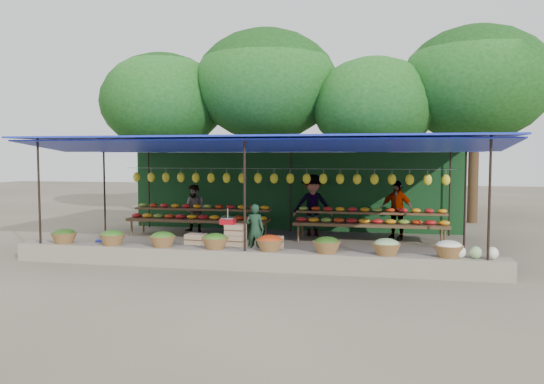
% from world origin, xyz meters
% --- Properties ---
extents(ground, '(60.00, 60.00, 0.00)m').
position_xyz_m(ground, '(0.00, 0.00, 0.00)').
color(ground, brown).
rests_on(ground, ground).
extents(stone_curb, '(10.60, 0.55, 0.40)m').
position_xyz_m(stone_curb, '(0.00, -2.75, 0.20)').
color(stone_curb, gray).
rests_on(stone_curb, ground).
extents(stall_canopy, '(10.80, 6.60, 2.82)m').
position_xyz_m(stall_canopy, '(-0.00, 0.07, 2.67)').
color(stall_canopy, black).
rests_on(stall_canopy, ground).
extents(produce_baskets, '(8.98, 0.58, 0.34)m').
position_xyz_m(produce_baskets, '(-0.10, -2.75, 0.56)').
color(produce_baskets, brown).
rests_on(produce_baskets, stone_curb).
extents(netting_backdrop, '(10.60, 0.06, 2.50)m').
position_xyz_m(netting_backdrop, '(0.00, 3.15, 1.25)').
color(netting_backdrop, '#19461D').
rests_on(netting_backdrop, ground).
extents(tree_row, '(16.51, 5.50, 7.12)m').
position_xyz_m(tree_row, '(0.50, 6.09, 4.70)').
color(tree_row, '#361E13').
rests_on(tree_row, ground).
extents(fruit_table_left, '(4.21, 0.95, 0.93)m').
position_xyz_m(fruit_table_left, '(-2.49, 1.35, 0.61)').
color(fruit_table_left, '#513A20').
rests_on(fruit_table_left, ground).
extents(fruit_table_right, '(4.21, 0.95, 0.93)m').
position_xyz_m(fruit_table_right, '(2.51, 1.35, 0.61)').
color(fruit_table_right, '#513A20').
rests_on(fruit_table_right, ground).
extents(crate_counter, '(2.38, 0.38, 0.77)m').
position_xyz_m(crate_counter, '(-0.62, -1.51, 0.31)').
color(crate_counter, '#A5805E').
rests_on(crate_counter, ground).
extents(weighing_scale, '(0.35, 0.35, 0.38)m').
position_xyz_m(weighing_scale, '(-0.78, -1.51, 0.86)').
color(weighing_scale, red).
rests_on(weighing_scale, crate_counter).
extents(vendor_seated, '(0.46, 0.30, 1.25)m').
position_xyz_m(vendor_seated, '(-0.18, -1.26, 0.62)').
color(vendor_seated, '#1A3B26').
rests_on(vendor_seated, ground).
extents(customer_left, '(0.81, 0.68, 1.49)m').
position_xyz_m(customer_left, '(-2.89, 2.12, 0.74)').
color(customer_left, slate).
rests_on(customer_left, ground).
extents(customer_mid, '(1.29, 0.90, 1.82)m').
position_xyz_m(customer_mid, '(0.80, 2.12, 0.91)').
color(customer_mid, slate).
rests_on(customer_mid, ground).
extents(customer_right, '(1.07, 0.76, 1.69)m').
position_xyz_m(customer_right, '(3.23, 1.89, 0.84)').
color(customer_right, slate).
rests_on(customer_right, ground).
extents(blue_crate_front, '(0.55, 0.43, 0.31)m').
position_xyz_m(blue_crate_front, '(-4.16, -2.29, 0.15)').
color(blue_crate_front, navy).
rests_on(blue_crate_front, ground).
extents(blue_crate_back, '(0.58, 0.48, 0.30)m').
position_xyz_m(blue_crate_back, '(-3.93, -1.47, 0.15)').
color(blue_crate_back, navy).
rests_on(blue_crate_back, ground).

